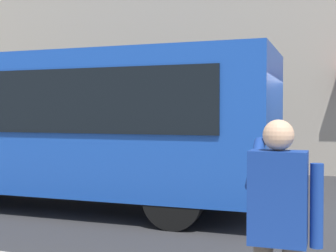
# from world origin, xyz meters

# --- Properties ---
(ground_plane) EXTENTS (60.00, 60.00, 0.00)m
(ground_plane) POSITION_xyz_m (0.00, 0.00, 0.00)
(ground_plane) COLOR #2B2B2D
(red_bus) EXTENTS (9.05, 2.54, 3.08)m
(red_bus) POSITION_xyz_m (4.30, 0.11, 1.68)
(red_bus) COLOR #1947AD
(red_bus) RESTS_ON ground_plane
(pedestrian_photographer) EXTENTS (0.53, 0.52, 1.70)m
(pedestrian_photographer) POSITION_xyz_m (-0.77, 4.95, 1.14)
(pedestrian_photographer) COLOR #4C4238
(pedestrian_photographer) RESTS_ON sidewalk_curb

